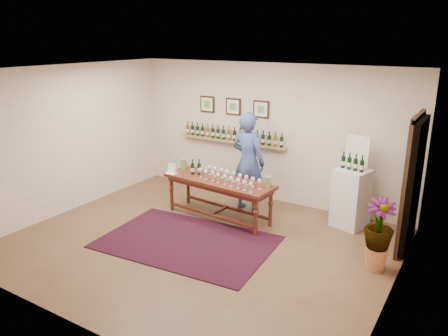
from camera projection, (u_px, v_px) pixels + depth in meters
The scene contains 14 objects.
ground at pixel (199, 243), 7.22m from camera, with size 6.00×6.00×0.00m, color brown.
room_shell at pixel (363, 170), 7.35m from camera, with size 6.00×6.00×6.00m.
rug at pixel (187, 242), 7.26m from camera, with size 2.79×1.86×0.01m, color #460C13.
tasting_table at pixel (219, 185), 8.06m from camera, with size 2.20×0.88×0.76m.
table_glasses at pixel (229, 178), 7.80m from camera, with size 1.42×0.33×0.20m, color silver, non-canonical shape.
table_bottles at pixel (196, 168), 8.28m from camera, with size 0.25×0.14×0.27m, color black, non-canonical shape.
pitcher_left at pixel (184, 164), 8.55m from camera, with size 0.15×0.15×0.23m, color olive, non-canonical shape.
pitcher_right at pixel (267, 182), 7.57m from camera, with size 0.13×0.13×0.20m, color olive, non-canonical shape.
menu_card at pixel (172, 168), 8.37m from camera, with size 0.21×0.15×0.19m, color white.
display_pedestal at pixel (351, 198), 7.74m from camera, with size 0.53×0.53×1.06m, color silver.
pedestal_bottles at pixel (352, 162), 7.53m from camera, with size 0.30×0.08×0.30m, color black, non-canonical shape.
info_sign at pixel (357, 151), 7.61m from camera, with size 0.44×0.02×0.61m, color white.
potted_plant at pixel (378, 235), 6.27m from camera, with size 0.63×0.63×0.94m.
person at pixel (248, 162), 8.37m from camera, with size 0.71×0.47×1.95m, color #35447D.
Camera 1 is at (3.78, -5.36, 3.29)m, focal length 35.00 mm.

